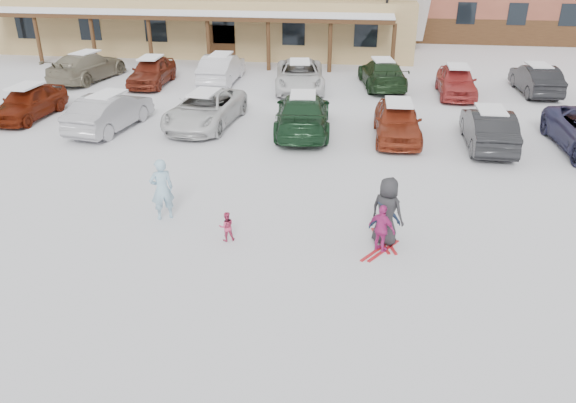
# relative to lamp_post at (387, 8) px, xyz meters

# --- Properties ---
(ground) EXTENTS (160.00, 160.00, 0.00)m
(ground) POSITION_rel_lamp_post_xyz_m (-3.14, -23.50, -3.32)
(ground) COLOR white
(ground) RESTS_ON ground
(lamp_post) EXTENTS (0.50, 0.25, 5.83)m
(lamp_post) POSITION_rel_lamp_post_xyz_m (0.00, 0.00, 0.00)
(lamp_post) COLOR black
(lamp_post) RESTS_ON ground
(adult_skier) EXTENTS (0.79, 0.72, 1.81)m
(adult_skier) POSITION_rel_lamp_post_xyz_m (-6.49, -22.01, -2.41)
(adult_skier) COLOR #95C1D8
(adult_skier) RESTS_ON ground
(toddler_red) EXTENTS (0.49, 0.45, 0.83)m
(toddler_red) POSITION_rel_lamp_post_xyz_m (-4.41, -23.02, -2.90)
(toddler_red) COLOR #C33A62
(toddler_red) RESTS_ON ground
(child_navy) EXTENTS (0.97, 0.74, 1.34)m
(child_navy) POSITION_rel_lamp_post_xyz_m (-0.27, -22.52, -2.65)
(child_navy) COLOR #18233D
(child_navy) RESTS_ON ground
(skis_child_navy) EXTENTS (0.62, 1.39, 0.03)m
(skis_child_navy) POSITION_rel_lamp_post_xyz_m (-0.27, -22.52, -3.30)
(skis_child_navy) COLOR #AB181E
(skis_child_navy) RESTS_ON ground
(child_magenta) EXTENTS (0.81, 0.69, 1.30)m
(child_magenta) POSITION_rel_lamp_post_xyz_m (-0.38, -23.04, -2.66)
(child_magenta) COLOR #B82B7B
(child_magenta) RESTS_ON ground
(skis_child_magenta) EXTENTS (0.94, 1.28, 0.03)m
(skis_child_magenta) POSITION_rel_lamp_post_xyz_m (-0.38, -23.04, -3.30)
(skis_child_magenta) COLOR #AB181E
(skis_child_magenta) RESTS_ON ground
(bystander_dark) EXTENTS (1.07, 0.96, 1.84)m
(bystander_dark) POSITION_rel_lamp_post_xyz_m (-0.26, -22.55, -2.40)
(bystander_dark) COLOR #272729
(bystander_dark) RESTS_ON ground
(parked_car_0) EXTENTS (1.91, 4.28, 1.43)m
(parked_car_0) POSITION_rel_lamp_post_xyz_m (-15.56, -13.52, -2.60)
(parked_car_0) COLOR #601909
(parked_car_0) RESTS_ON ground
(parked_car_1) EXTENTS (2.23, 4.73, 1.50)m
(parked_car_1) POSITION_rel_lamp_post_xyz_m (-11.36, -14.54, -2.57)
(parked_car_1) COLOR #99989D
(parked_car_1) RESTS_ON ground
(parked_car_2) EXTENTS (2.83, 5.32, 1.42)m
(parked_car_2) POSITION_rel_lamp_post_xyz_m (-7.61, -13.49, -2.60)
(parked_car_2) COLOR silver
(parked_car_2) RESTS_ON ground
(parked_car_3) EXTENTS (2.63, 5.52, 1.55)m
(parked_car_3) POSITION_rel_lamp_post_xyz_m (-3.45, -13.79, -2.54)
(parked_car_3) COLOR #17371F
(parked_car_3) RESTS_ON ground
(parked_car_4) EXTENTS (1.86, 4.40, 1.48)m
(parked_car_4) POSITION_rel_lamp_post_xyz_m (0.33, -14.11, -2.57)
(parked_car_4) COLOR maroon
(parked_car_4) RESTS_ON ground
(parked_car_5) EXTENTS (1.60, 4.44, 1.46)m
(parked_car_5) POSITION_rel_lamp_post_xyz_m (3.70, -14.58, -2.59)
(parked_car_5) COLOR black
(parked_car_5) RESTS_ON ground
(parked_car_7) EXTENTS (2.99, 5.53, 1.52)m
(parked_car_7) POSITION_rel_lamp_post_xyz_m (-16.21, -6.54, -2.55)
(parked_car_7) COLOR gray
(parked_car_7) RESTS_ON ground
(parked_car_8) EXTENTS (1.89, 4.37, 1.47)m
(parked_car_8) POSITION_rel_lamp_post_xyz_m (-12.31, -7.09, -2.58)
(parked_car_8) COLOR maroon
(parked_car_8) RESTS_ON ground
(parked_car_9) EXTENTS (1.64, 4.66, 1.53)m
(parked_car_9) POSITION_rel_lamp_post_xyz_m (-8.75, -6.07, -2.55)
(parked_car_9) COLOR silver
(parked_car_9) RESTS_ON ground
(parked_car_10) EXTENTS (3.09, 5.55, 1.47)m
(parked_car_10) POSITION_rel_lamp_post_xyz_m (-4.38, -7.01, -2.58)
(parked_car_10) COLOR silver
(parked_car_10) RESTS_ON ground
(parked_car_11) EXTENTS (2.80, 5.24, 1.44)m
(parked_car_11) POSITION_rel_lamp_post_xyz_m (-0.15, -5.91, -2.59)
(parked_car_11) COLOR #1A3018
(parked_car_11) RESTS_ON ground
(parked_car_12) EXTENTS (1.79, 4.36, 1.48)m
(parked_car_12) POSITION_rel_lamp_post_xyz_m (3.47, -7.13, -2.57)
(parked_car_12) COLOR #AA312F
(parked_car_12) RESTS_ON ground
(parked_car_13) EXTENTS (1.77, 4.47, 1.45)m
(parked_car_13) POSITION_rel_lamp_post_xyz_m (7.51, -6.13, -2.59)
(parked_car_13) COLOR black
(parked_car_13) RESTS_ON ground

